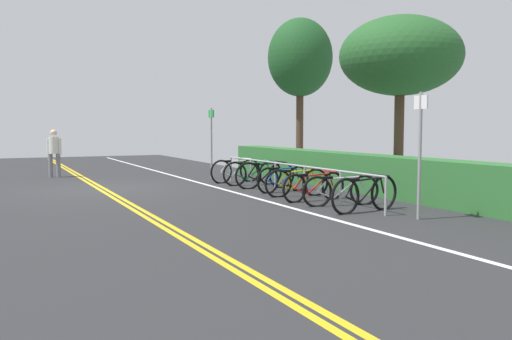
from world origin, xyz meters
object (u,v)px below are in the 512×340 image
at_px(tree_near_left, 300,58).
at_px(tree_mid, 400,57).
at_px(bicycle_6, 341,190).
at_px(bicycle_0, 236,171).
at_px(bicycle_3, 283,179).
at_px(bicycle_4, 297,183).
at_px(pedestrian, 54,150).
at_px(bicycle_1, 253,173).
at_px(bike_rack, 289,171).
at_px(sign_post_near, 211,136).
at_px(sign_post_far, 420,143).
at_px(bicycle_5, 314,187).
at_px(bicycle_7, 365,194).
at_px(bicycle_2, 265,175).

height_order(tree_near_left, tree_mid, tree_near_left).
relative_size(bicycle_6, tree_mid, 0.39).
bearing_deg(bicycle_0, tree_near_left, 126.33).
xyz_separation_m(bicycle_3, bicycle_4, (0.95, -0.15, 0.00)).
distance_m(bicycle_6, pedestrian, 10.61).
bearing_deg(bicycle_6, bicycle_1, 179.20).
bearing_deg(bike_rack, sign_post_near, -176.53).
relative_size(pedestrian, sign_post_near, 0.70).
bearing_deg(sign_post_near, bicycle_1, 7.98).
bearing_deg(tree_near_left, sign_post_far, -18.88).
relative_size(bicycle_3, bicycle_5, 0.94).
bearing_deg(bicycle_7, tree_mid, 130.29).
bearing_deg(sign_post_near, bicycle_0, 8.63).
xyz_separation_m(bicycle_0, bicycle_1, (0.93, 0.11, -0.00)).
distance_m(bicycle_7, tree_near_left, 10.56).
relative_size(bicycle_6, sign_post_near, 0.77).
bearing_deg(tree_near_left, bicycle_7, -22.78).
height_order(bicycle_7, tree_mid, tree_mid).
bearing_deg(sign_post_far, sign_post_near, -176.40).
height_order(bicycle_6, sign_post_far, sign_post_far).
xyz_separation_m(bicycle_2, bicycle_4, (1.85, -0.08, -0.03)).
bearing_deg(tree_mid, bicycle_1, -135.95).
xyz_separation_m(bicycle_0, sign_post_far, (7.40, 0.34, 1.02)).
bearing_deg(pedestrian, bicycle_3, 35.53).
height_order(bicycle_0, tree_mid, tree_mid).
relative_size(bicycle_0, bicycle_5, 0.98).
bearing_deg(tree_mid, bicycle_4, -92.97).
bearing_deg(bicycle_2, bicycle_1, 176.92).
bearing_deg(sign_post_far, bicycle_3, -177.59).
bearing_deg(bicycle_7, sign_post_near, -178.22).
distance_m(bicycle_7, tree_mid, 4.87).
distance_m(sign_post_far, tree_mid, 4.86).
relative_size(bicycle_4, bicycle_5, 0.94).
xyz_separation_m(bicycle_6, sign_post_far, (2.01, 0.29, 1.04)).
height_order(bicycle_0, bicycle_5, bicycle_0).
bearing_deg(bicycle_3, bicycle_1, -179.13).
bearing_deg(tree_near_left, bicycle_5, -27.95).
distance_m(bike_rack, bicycle_1, 2.24).
bearing_deg(pedestrian, bicycle_6, 26.68).
bearing_deg(bicycle_5, bicycle_1, 177.63).
relative_size(bicycle_5, bicycle_7, 1.00).
distance_m(bike_rack, bicycle_4, 0.56).
bearing_deg(tree_mid, bicycle_3, -111.80).
xyz_separation_m(bicycle_1, bicycle_7, (5.32, -0.09, 0.00)).
bearing_deg(bicycle_6, pedestrian, -153.32).
relative_size(bicycle_1, bicycle_4, 1.08).
bearing_deg(sign_post_far, bicycle_7, -164.43).
distance_m(bicycle_5, pedestrian, 9.76).
relative_size(bike_rack, bicycle_1, 4.16).
height_order(bicycle_2, bicycle_6, bicycle_2).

